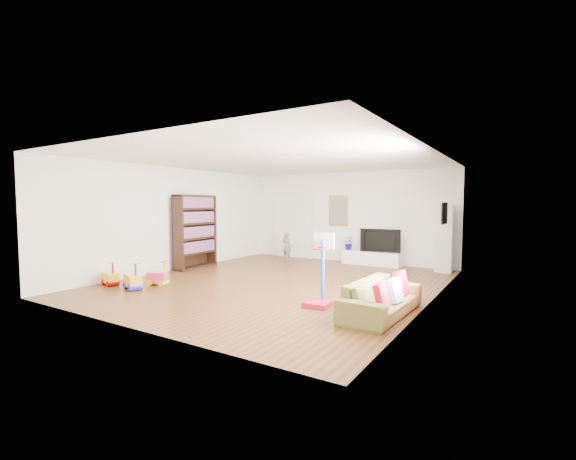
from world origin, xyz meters
The scene contains 25 objects.
floor centered at (0.00, 0.00, 0.00)m, with size 6.50×7.50×0.00m, color brown.
ceiling centered at (0.00, 0.00, 2.70)m, with size 6.50×7.50×0.00m, color white.
wall_back centered at (0.00, 3.75, 1.35)m, with size 6.50×0.00×2.70m, color white.
wall_front centered at (0.00, -3.75, 1.35)m, with size 6.50×0.00×2.70m, color silver.
wall_left centered at (-3.25, 0.00, 1.35)m, with size 0.00×7.50×2.70m, color white.
wall_right centered at (3.25, 0.00, 1.35)m, with size 0.00×7.50×2.70m, color white.
navy_accent centered at (3.23, 1.40, 1.85)m, with size 0.01×3.20×1.70m, color black.
olive_wainscot centered at (3.23, 1.40, 0.50)m, with size 0.01×3.20×1.00m, color brown.
doorway centered at (-1.90, 3.71, 1.05)m, with size 1.45×0.06×2.10m, color white.
painting_back centered at (-0.25, 3.71, 1.55)m, with size 0.62×0.06×0.92m, color gold.
artwork_right centered at (3.17, 1.60, 1.55)m, with size 0.04×0.56×0.46m, color #7F3F8C.
media_console centered at (0.93, 3.44, 0.20)m, with size 1.69×0.42×0.40m, color white.
tall_cabinet centered at (2.89, 3.35, 0.85)m, with size 0.40×0.40×1.71m, color white.
bookshelf centered at (-2.98, 0.42, 1.00)m, with size 0.36×1.36×1.99m, color #311B10.
sofa centered at (2.77, -1.25, 0.27)m, with size 1.87×0.73×0.55m, color brown.
basketball_hoop centered at (1.69, -1.30, 0.63)m, with size 0.43×0.53×1.26m, color #B31832.
ride_on_yellow centered at (-2.91, -2.17, 0.26)m, with size 0.39×0.24×0.52m, color yellow.
ride_on_orange centered at (-2.15, -2.17, 0.28)m, with size 0.43×0.26×0.57m, color #FFAD2E.
ride_on_pink centered at (-2.03, -1.64, 0.27)m, with size 0.40×0.25×0.53m, color #D93765.
child centered at (-1.58, 2.86, 0.45)m, with size 0.33×0.21×0.89m, color slate.
tv centered at (1.17, 3.50, 0.72)m, with size 1.13×0.15×0.65m, color black.
vase_plant centered at (0.22, 3.47, 0.59)m, with size 0.35×0.30×0.39m, color #170683.
pillow_left centered at (2.93, -1.76, 0.43)m, with size 0.10×0.37×0.37m, color red.
pillow_center centered at (2.99, -1.27, 0.43)m, with size 0.10×0.36×0.36m, color white.
pillow_right centered at (2.91, -0.69, 0.43)m, with size 0.10×0.39×0.39m, color red.
Camera 1 is at (4.67, -7.09, 1.75)m, focal length 24.00 mm.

